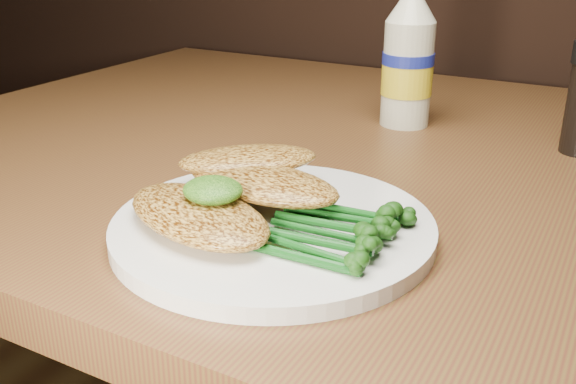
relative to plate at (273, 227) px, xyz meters
The scene contains 7 objects.
plate is the anchor object (origin of this frame).
chicken_front 0.06m from the plate, 135.51° to the right, with size 0.14×0.08×0.02m, color gold.
chicken_mid 0.04m from the plate, 136.27° to the left, with size 0.14×0.07×0.02m, color gold.
chicken_back 0.08m from the plate, 137.65° to the left, with size 0.12×0.06×0.02m, color gold.
pesto_front 0.06m from the plate, 139.86° to the right, with size 0.05×0.04×0.02m, color black.
broccolini_bundle 0.05m from the plate, ahead, with size 0.12×0.09×0.02m, color #104A14, non-canonical shape.
mayo_bottle 0.35m from the plate, 92.21° to the left, with size 0.06×0.06×0.17m, color beige, non-canonical shape.
Camera 1 is at (0.20, 0.41, 0.98)m, focal length 40.78 mm.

